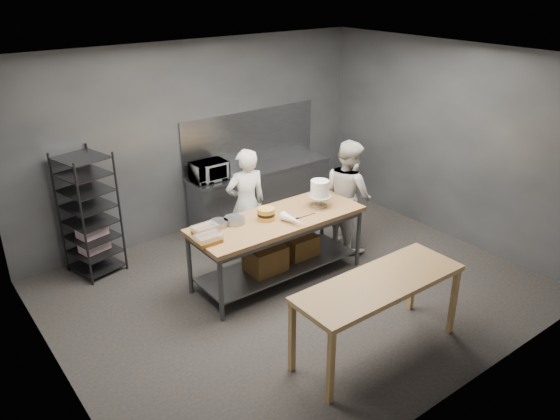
% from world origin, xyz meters
% --- Properties ---
extents(ground, '(6.00, 6.00, 0.00)m').
position_xyz_m(ground, '(0.00, 0.00, 0.00)').
color(ground, black).
rests_on(ground, ground).
extents(back_wall, '(6.00, 0.04, 3.00)m').
position_xyz_m(back_wall, '(0.00, 2.50, 1.50)').
color(back_wall, '#4C4F54').
rests_on(back_wall, ground).
extents(work_table, '(2.40, 0.90, 0.92)m').
position_xyz_m(work_table, '(0.01, 0.38, 0.57)').
color(work_table, brown).
rests_on(work_table, ground).
extents(near_counter, '(2.00, 0.70, 0.90)m').
position_xyz_m(near_counter, '(-0.08, -1.53, 0.81)').
color(near_counter, olive).
rests_on(near_counter, ground).
extents(back_counter, '(2.60, 0.60, 0.90)m').
position_xyz_m(back_counter, '(1.00, 2.18, 0.45)').
color(back_counter, slate).
rests_on(back_counter, ground).
extents(splashback_panel, '(2.60, 0.02, 0.90)m').
position_xyz_m(splashback_panel, '(1.00, 2.48, 1.35)').
color(splashback_panel, slate).
rests_on(splashback_panel, back_counter).
extents(speed_rack, '(0.73, 0.77, 1.75)m').
position_xyz_m(speed_rack, '(-1.93, 2.10, 0.86)').
color(speed_rack, black).
rests_on(speed_rack, ground).
extents(chef_behind, '(0.67, 0.50, 1.66)m').
position_xyz_m(chef_behind, '(0.03, 1.19, 0.83)').
color(chef_behind, white).
rests_on(chef_behind, ground).
extents(chef_right, '(0.75, 0.90, 1.68)m').
position_xyz_m(chef_right, '(1.43, 0.53, 0.84)').
color(chef_right, silver).
rests_on(chef_right, ground).
extents(microwave, '(0.54, 0.37, 0.30)m').
position_xyz_m(microwave, '(0.01, 2.18, 1.05)').
color(microwave, black).
rests_on(microwave, back_counter).
extents(frosted_cake_stand, '(0.34, 0.34, 0.38)m').
position_xyz_m(frosted_cake_stand, '(0.68, 0.33, 1.16)').
color(frosted_cake_stand, '#AAA088').
rests_on(frosted_cake_stand, work_table).
extents(layer_cake, '(0.23, 0.23, 0.16)m').
position_xyz_m(layer_cake, '(-0.17, 0.42, 1.00)').
color(layer_cake, gold).
rests_on(layer_cake, work_table).
extents(cake_pans, '(0.46, 0.29, 0.07)m').
position_xyz_m(cake_pans, '(-0.65, 0.60, 0.96)').
color(cake_pans, gray).
rests_on(cake_pans, work_table).
extents(piping_bag, '(0.17, 0.39, 0.12)m').
position_xyz_m(piping_bag, '(0.02, 0.10, 0.98)').
color(piping_bag, white).
rests_on(piping_bag, work_table).
extents(offset_spatula, '(0.36, 0.02, 0.02)m').
position_xyz_m(offset_spatula, '(0.24, 0.19, 0.93)').
color(offset_spatula, slate).
rests_on(offset_spatula, work_table).
extents(pastry_clamshells, '(0.41, 0.45, 0.11)m').
position_xyz_m(pastry_clamshells, '(-1.06, 0.41, 0.98)').
color(pastry_clamshells, '#8D5E1C').
rests_on(pastry_clamshells, work_table).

